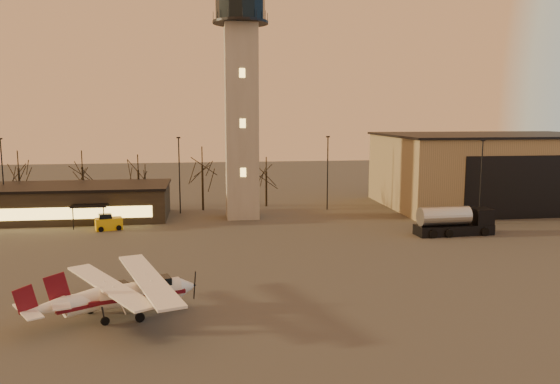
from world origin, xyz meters
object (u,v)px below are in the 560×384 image
hangar (492,170)px  terminal (66,202)px  fuel_truck (454,223)px  cessna_front (142,296)px  cessna_rear (104,302)px  control_tower (241,88)px  service_cart (108,224)px

hangar → terminal: (-57.99, -2.00, -3.00)m
fuel_truck → cessna_front: bearing=-150.4°
hangar → cessna_rear: 60.48m
control_tower → cessna_front: 37.32m
terminal → cessna_front: (13.02, -34.90, -0.96)m
hangar → fuel_truck: hangar is taller
fuel_truck → hangar: bearing=48.7°
cessna_rear → fuel_truck: (33.66, 20.12, 0.17)m
terminal → service_cart: terminal is taller
hangar → cessna_front: size_ratio=2.44×
terminal → cessna_front: terminal is taller
cessna_rear → hangar: bearing=7.1°
terminal → service_cart: size_ratio=7.82×
hangar → fuel_truck: (-13.75, -17.21, -3.90)m
hangar → fuel_truck: size_ratio=3.54×
cessna_rear → service_cart: cessna_rear is taller
hangar → cessna_rear: hangar is taller
hangar → cessna_rear: size_ratio=2.89×
control_tower → service_cart: size_ratio=10.04×
terminal → cessna_front: bearing=-69.5°
hangar → terminal: bearing=-178.0°
hangar → cessna_front: bearing=-140.6°
hangar → service_cart: bearing=-169.7°
hangar → cessna_rear: (-47.41, -37.33, -4.07)m
cessna_rear → service_cart: 28.28m
cessna_front → fuel_truck: 36.91m
hangar → fuel_truck: 22.37m
cessna_rear → service_cart: (-4.33, 27.95, -0.37)m
service_cart → control_tower: bearing=2.5°
terminal → cessna_front: 37.26m
hangar → terminal: hangar is taller
fuel_truck → terminal: bearing=158.4°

